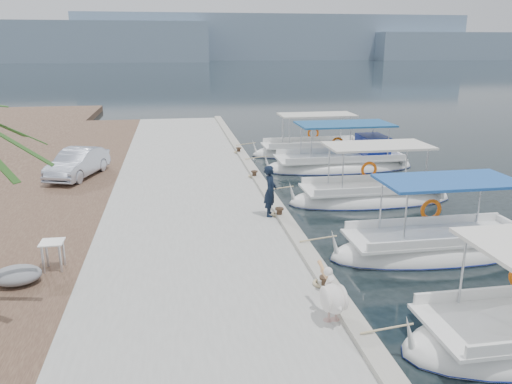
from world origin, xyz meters
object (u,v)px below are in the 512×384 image
parked_car (78,163)px  pelican (333,297)px  fishing_caique_b (436,250)px  fishing_caique_c (370,198)px  fishing_caique_e (313,152)px  fisherman (270,191)px  fishing_caique_d (341,165)px

parked_car → pelican: bearing=-43.1°
fishing_caique_b → parked_car: (-11.40, 8.91, 0.97)m
fishing_caique_c → fishing_caique_e: (0.15, 8.83, -0.00)m
fishing_caique_b → fishing_caique_c: bearing=89.3°
fishing_caique_e → fisherman: fishing_caique_e is taller
fishing_caique_b → fisherman: 5.29m
pelican → parked_car: (-7.01, 12.75, 0.07)m
fisherman → parked_car: fisherman is taller
fishing_caique_b → fishing_caique_c: same height
fishing_caique_b → fishing_caique_e: size_ratio=0.94×
fishing_caique_c → fishing_caique_e: 8.83m
fishing_caique_d → pelican: bearing=-109.5°
fishing_caique_d → pelican: size_ratio=5.82×
fishing_caique_b → parked_car: 14.50m
fishing_caique_e → pelican: 18.42m
fishing_caique_e → parked_car: bearing=-156.4°
fishing_caique_b → pelican: bearing=-138.8°
fishing_caique_c → fishing_caique_d: (0.62, 5.37, 0.06)m
fishing_caique_e → pelican: (-4.60, -17.82, 0.90)m
fishing_caique_d → pelican: (-5.07, -14.35, 0.84)m
fishing_caique_b → fishing_caique_d: same height
pelican → parked_car: size_ratio=0.36×
fishing_caique_b → pelican: size_ratio=4.93×
fishing_caique_c → pelican: (-4.45, -8.98, 0.90)m
fishing_caique_b → pelican: 5.89m
fishing_caique_c → fishing_caique_d: same height
fishing_caique_d → fisherman: (-5.07, -7.80, 1.15)m
pelican → fisherman: size_ratio=0.78×
fishing_caique_c → fishing_caique_e: same height
fishing_caique_c → fishing_caique_e: bearing=89.0°
fishing_caique_b → fisherman: (-4.38, 2.71, 1.21)m
fishing_caique_e → fishing_caique_d: bearing=-82.3°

